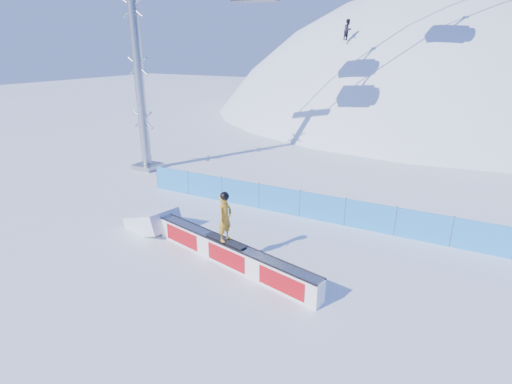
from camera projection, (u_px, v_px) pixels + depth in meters
The scene contains 6 objects.
ground at pixel (334, 285), 12.45m from camera, with size 160.00×160.00×0.00m, color white.
snow_hill at pixel (421, 246), 53.44m from camera, with size 64.00×64.00×64.00m.
safety_fence at pixel (369, 217), 15.98m from camera, with size 22.05×0.05×1.30m.
rail_box at pixel (231, 254), 13.44m from camera, with size 7.06×2.10×0.86m.
snow_ramp at pixel (153, 229), 16.33m from camera, with size 2.09×1.40×0.78m, color white, non-canonical shape.
snowboarder at pixel (225, 217), 13.13m from camera, with size 1.71×0.68×1.76m.
Camera 1 is at (2.88, -10.60, 6.99)m, focal length 28.00 mm.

